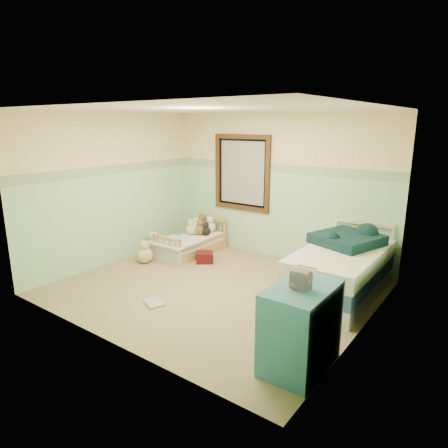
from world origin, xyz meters
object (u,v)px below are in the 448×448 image
Objects in this scene: plush_floor_tan at (145,255)px; floor_book at (154,303)px; dresser at (301,327)px; twin_bed_frame at (340,288)px; red_pillow at (205,257)px; plush_floor_cream at (154,245)px; toddler_bed_frame at (191,248)px.

floor_book is at bearing -38.63° from plush_floor_tan.
dresser is at bearing -18.51° from plush_floor_tan.
twin_bed_frame reaches higher than red_pillow.
red_pillow is at bearing 7.32° from plush_floor_cream.
dresser is at bearing -32.71° from toddler_bed_frame.
red_pillow is (-2.35, -0.06, -0.02)m from twin_bed_frame.
red_pillow is 1.00× the size of floor_book.
dresser reaches higher than plush_floor_cream.
floor_book is at bearing 176.74° from dresser.
plush_floor_cream is at bearing -176.66° from twin_bed_frame.
plush_floor_cream is 2.19m from floor_book.
dresser reaches higher than twin_bed_frame.
red_pillow is at bearing 131.19° from floor_book.
twin_bed_frame is 2.54m from floor_book.
toddler_bed_frame is at bearing 142.76° from floor_book.
plush_floor_tan reaches higher than red_pillow.
floor_book is (1.29, -1.03, -0.12)m from plush_floor_tan.
toddler_bed_frame is 4.62× the size of red_pillow.
dresser is 2.90× the size of floor_book.
toddler_bed_frame is 0.58m from red_pillow.
red_pillow is at bearing -25.56° from toddler_bed_frame.
red_pillow is (0.52, -0.25, 0.00)m from toddler_bed_frame.
dresser is (0.28, -1.84, 0.31)m from twin_bed_frame.
plush_floor_cream is 0.57m from plush_floor_tan.
twin_bed_frame is at bearing 67.45° from floor_book.
plush_floor_tan is (0.29, -0.49, -0.00)m from plush_floor_cream.
red_pillow is (1.09, 0.14, -0.05)m from plush_floor_cream.
toddler_bed_frame is 2.15m from floor_book.
plush_floor_tan is at bearing -142.01° from red_pillow.
plush_floor_cream is at bearing -172.68° from red_pillow.
toddler_bed_frame is 0.92m from plush_floor_tan.
toddler_bed_frame is 4.61× the size of floor_book.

